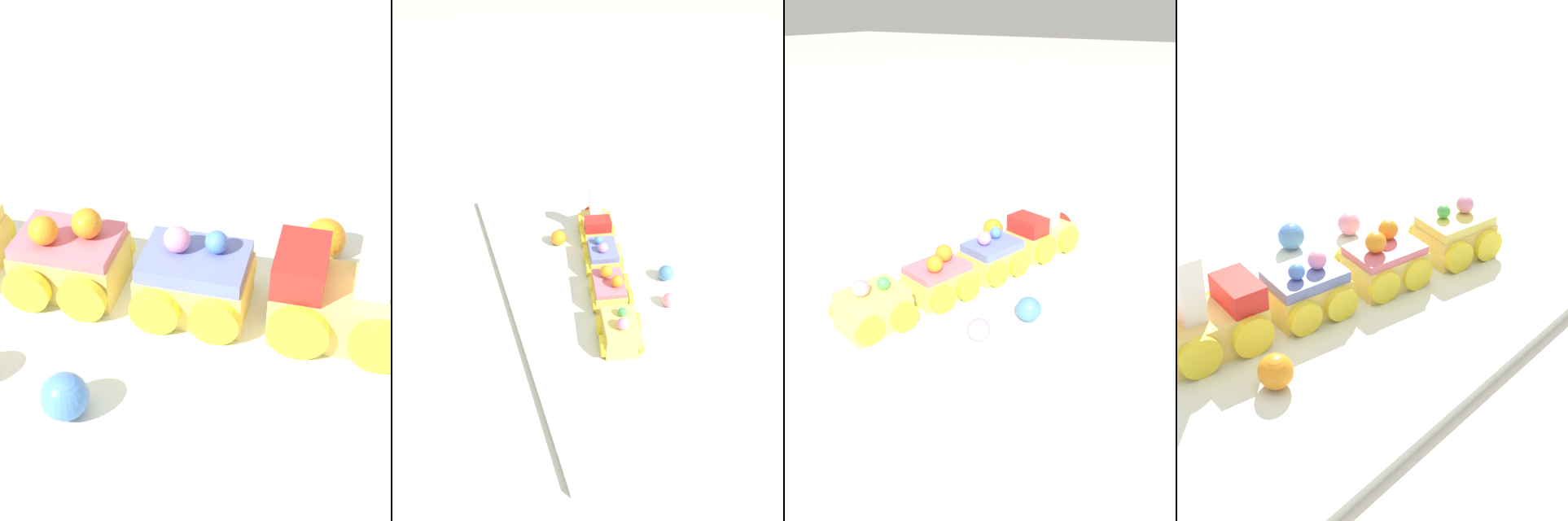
% 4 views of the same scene
% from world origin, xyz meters
% --- Properties ---
extents(ground_plane, '(10.00, 10.00, 0.00)m').
position_xyz_m(ground_plane, '(0.00, 0.00, 0.00)').
color(ground_plane, beige).
extents(display_board, '(0.69, 0.33, 0.01)m').
position_xyz_m(display_board, '(0.00, 0.00, 0.01)').
color(display_board, silver).
rests_on(display_board, ground_plane).
extents(cake_train_locomotive, '(0.13, 0.09, 0.10)m').
position_xyz_m(cake_train_locomotive, '(0.12, -0.05, 0.04)').
color(cake_train_locomotive, '#EACC66').
rests_on(cake_train_locomotive, display_board).
extents(cake_car_blueberry, '(0.09, 0.08, 0.06)m').
position_xyz_m(cake_car_blueberry, '(0.02, -0.02, 0.03)').
color(cake_car_blueberry, '#EACC66').
rests_on(cake_car_blueberry, display_board).
extents(cake_car_strawberry, '(0.09, 0.08, 0.06)m').
position_xyz_m(cake_car_strawberry, '(-0.07, -0.00, 0.03)').
color(cake_car_strawberry, '#EACC66').
rests_on(cake_car_strawberry, display_board).
extents(cake_car_lemon, '(0.09, 0.08, 0.06)m').
position_xyz_m(cake_car_lemon, '(-0.16, 0.02, 0.03)').
color(cake_car_lemon, '#EACC66').
rests_on(cake_car_lemon, display_board).
extents(gumball_blue, '(0.03, 0.03, 0.03)m').
position_xyz_m(gumball_blue, '(-0.06, -0.12, 0.03)').
color(gumball_blue, '#4C84E0').
rests_on(gumball_blue, display_board).
extents(gumball_orange, '(0.03, 0.03, 0.03)m').
position_xyz_m(gumball_orange, '(0.12, 0.03, 0.03)').
color(gumball_orange, orange).
rests_on(gumball_orange, display_board).
extents(gumball_pink, '(0.03, 0.03, 0.03)m').
position_xyz_m(gumball_pink, '(-0.12, -0.09, 0.02)').
color(gumball_pink, pink).
rests_on(gumball_pink, display_board).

